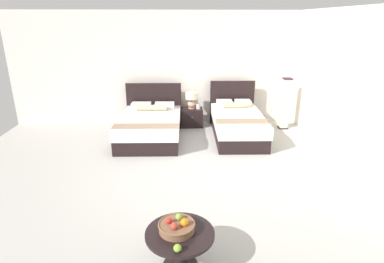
# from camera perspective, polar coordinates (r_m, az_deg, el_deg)

# --- Properties ---
(ground_plane) EXTENTS (9.31, 10.09, 0.02)m
(ground_plane) POSITION_cam_1_polar(r_m,az_deg,el_deg) (5.77, 1.53, -7.90)
(ground_plane) COLOR #B9B6AF
(wall_back) EXTENTS (9.31, 0.12, 2.89)m
(wall_back) POSITION_cam_1_polar(r_m,az_deg,el_deg) (8.45, -0.16, 11.33)
(wall_back) COLOR white
(wall_back) RESTS_ON ground
(wall_side_right) EXTENTS (0.12, 5.69, 2.89)m
(wall_side_right) POSITION_cam_1_polar(r_m,az_deg,el_deg) (6.52, 27.41, 6.71)
(wall_side_right) COLOR white
(wall_side_right) RESTS_ON ground
(bed_near_window) EXTENTS (1.49, 2.21, 1.11)m
(bed_near_window) POSITION_cam_1_polar(r_m,az_deg,el_deg) (7.48, -7.53, 1.06)
(bed_near_window) COLOR black
(bed_near_window) RESTS_ON ground
(bed_near_corner) EXTENTS (1.22, 2.23, 1.15)m
(bed_near_corner) POSITION_cam_1_polar(r_m,az_deg,el_deg) (7.59, 8.16, 1.46)
(bed_near_corner) COLOR black
(bed_near_corner) RESTS_ON ground
(nightstand) EXTENTS (0.56, 0.42, 0.48)m
(nightstand) POSITION_cam_1_polar(r_m,az_deg,el_deg) (8.24, -0.06, 2.55)
(nightstand) COLOR black
(nightstand) RESTS_ON ground
(table_lamp) EXTENTS (0.32, 0.32, 0.42)m
(table_lamp) POSITION_cam_1_polar(r_m,az_deg,el_deg) (8.13, -0.07, 5.94)
(table_lamp) COLOR tan
(table_lamp) RESTS_ON nightstand
(vase) EXTENTS (0.10, 0.10, 0.14)m
(vase) POSITION_cam_1_polar(r_m,az_deg,el_deg) (8.13, 1.14, 4.58)
(vase) COLOR silver
(vase) RESTS_ON nightstand
(coffee_table) EXTENTS (0.76, 0.76, 0.46)m
(coffee_table) POSITION_cam_1_polar(r_m,az_deg,el_deg) (3.68, -2.19, -19.32)
(coffee_table) COLOR black
(coffee_table) RESTS_ON ground
(fruit_bowl) EXTENTS (0.41, 0.41, 0.17)m
(fruit_bowl) POSITION_cam_1_polar(r_m,az_deg,el_deg) (3.59, -2.77, -16.73)
(fruit_bowl) COLOR brown
(fruit_bowl) RESTS_ON coffee_table
(loose_apple) EXTENTS (0.08, 0.08, 0.08)m
(loose_apple) POSITION_cam_1_polar(r_m,az_deg,el_deg) (3.34, -2.65, -20.33)
(loose_apple) COLOR #85B63B
(loose_apple) RESTS_ON coffee_table
(floor_lamp_corner) EXTENTS (0.22, 0.22, 1.30)m
(floor_lamp_corner) POSITION_cam_1_polar(r_m,az_deg,el_deg) (8.33, 16.46, 4.83)
(floor_lamp_corner) COLOR #371B22
(floor_lamp_corner) RESTS_ON ground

